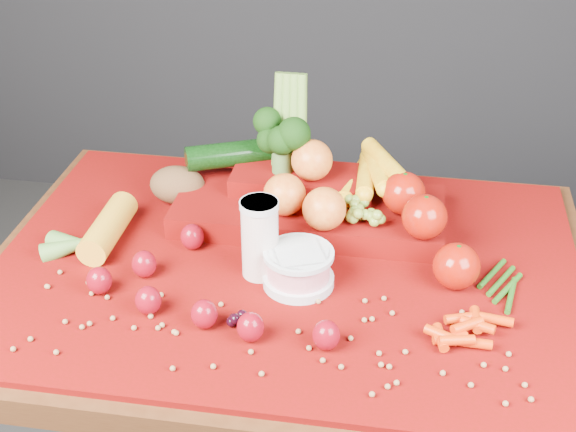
% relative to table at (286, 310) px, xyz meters
% --- Properties ---
extents(table, '(1.10, 0.80, 0.75)m').
position_rel_table_xyz_m(table, '(0.00, 0.00, 0.00)').
color(table, '#33190B').
rests_on(table, ground).
extents(red_cloth, '(1.05, 0.75, 0.01)m').
position_rel_table_xyz_m(red_cloth, '(0.00, 0.00, 0.10)').
color(red_cloth, '#660306').
rests_on(red_cloth, table).
extents(milk_glass, '(0.07, 0.07, 0.15)m').
position_rel_table_xyz_m(milk_glass, '(-0.04, -0.04, 0.19)').
color(milk_glass, beige).
rests_on(milk_glass, red_cloth).
extents(yogurt_bowl, '(0.12, 0.12, 0.07)m').
position_rel_table_xyz_m(yogurt_bowl, '(0.03, -0.06, 0.14)').
color(yogurt_bowl, silver).
rests_on(yogurt_bowl, red_cloth).
extents(strawberry_scatter, '(0.48, 0.28, 0.05)m').
position_rel_table_xyz_m(strawberry_scatter, '(-0.16, -0.13, 0.13)').
color(strawberry_scatter, maroon).
rests_on(strawberry_scatter, red_cloth).
extents(dark_grape_cluster, '(0.06, 0.05, 0.03)m').
position_rel_table_xyz_m(dark_grape_cluster, '(-0.05, -0.19, 0.12)').
color(dark_grape_cluster, black).
rests_on(dark_grape_cluster, red_cloth).
extents(soybean_scatter, '(0.84, 0.24, 0.01)m').
position_rel_table_xyz_m(soybean_scatter, '(0.00, -0.20, 0.11)').
color(soybean_scatter, '#9C7043').
rests_on(soybean_scatter, red_cloth).
extents(corn_ear, '(0.18, 0.23, 0.06)m').
position_rel_table_xyz_m(corn_ear, '(-0.37, -0.01, 0.13)').
color(corn_ear, gold).
rests_on(corn_ear, red_cloth).
extents(potato, '(0.11, 0.08, 0.08)m').
position_rel_table_xyz_m(potato, '(-0.25, 0.18, 0.15)').
color(potato, '#523B22').
rests_on(potato, red_cloth).
extents(baby_carrot_pile, '(0.18, 0.17, 0.03)m').
position_rel_table_xyz_m(baby_carrot_pile, '(0.32, -0.16, 0.12)').
color(baby_carrot_pile, red).
rests_on(baby_carrot_pile, red_cloth).
extents(green_bean_pile, '(0.14, 0.12, 0.01)m').
position_rel_table_xyz_m(green_bean_pile, '(0.38, -0.01, 0.11)').
color(green_bean_pile, '#1F5312').
rests_on(green_bean_pile, red_cloth).
extents(produce_mound, '(0.59, 0.37, 0.27)m').
position_rel_table_xyz_m(produce_mound, '(0.05, 0.15, 0.17)').
color(produce_mound, '#660306').
rests_on(produce_mound, red_cloth).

